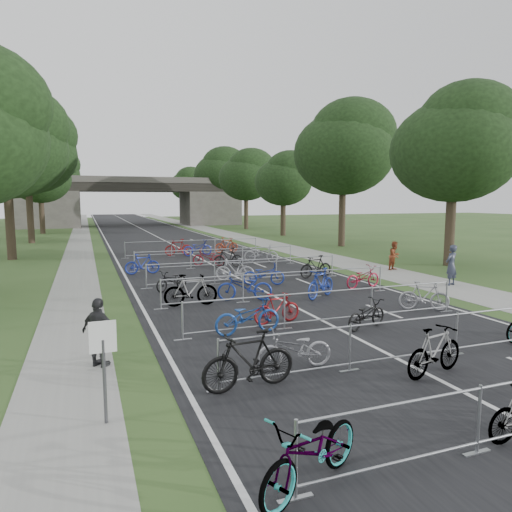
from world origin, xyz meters
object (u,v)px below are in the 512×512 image
Objects in this scene: overpass_bridge at (134,202)px; pedestrian_b at (395,256)px; park_sign at (103,353)px; pedestrian_c at (99,333)px; bike_0 at (313,452)px; pedestrian_a at (451,265)px.

overpass_bridge is 19.65× the size of pedestrian_b.
pedestrian_c is at bearing 90.00° from park_sign.
pedestrian_a is (12.70, 10.89, 0.38)m from bike_0.
bike_0 is 20.36m from pedestrian_b.
overpass_bridge is 59.56m from pedestrian_c.
park_sign is 2.93m from pedestrian_c.
overpass_bridge reaches higher than bike_0.
overpass_bridge reaches higher than pedestrian_b.
pedestrian_b is (15.68, 12.63, -0.48)m from park_sign.
pedestrian_b is (0.47, 4.63, -0.13)m from pedestrian_a.
overpass_bridge is 54.71m from pedestrian_a.
overpass_bridge reaches higher than pedestrian_c.
pedestrian_a is 1.14× the size of pedestrian_c.
bike_0 is 1.28× the size of pedestrian_c.
pedestrian_c is (-15.68, -9.73, 0.02)m from pedestrian_b.
park_sign is at bearing 133.46° from pedestrian_c.
pedestrian_b is at bearing 38.85° from park_sign.
park_sign is 17.18m from pedestrian_a.
bike_0 is 16.74m from pedestrian_a.
pedestrian_b reaches higher than bike_0.
pedestrian_b is at bearing 112.85° from bike_0.
pedestrian_a is at bearing -81.15° from overpass_bridge.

